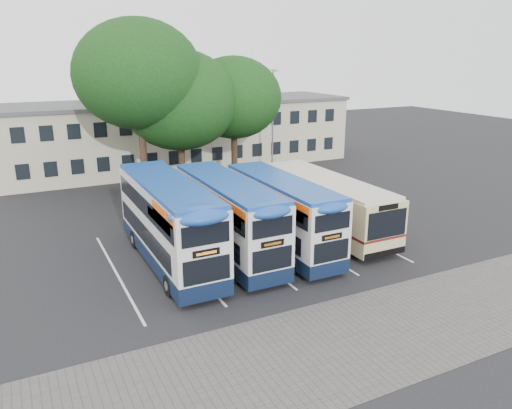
{
  "coord_description": "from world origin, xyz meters",
  "views": [
    {
      "loc": [
        -14.64,
        -18.09,
        10.37
      ],
      "look_at": [
        -3.1,
        5.0,
        2.51
      ],
      "focal_mm": 35.0,
      "sensor_mm": 36.0,
      "label": 1
    }
  ],
  "objects": [
    {
      "name": "depot_building",
      "position": [
        0.0,
        26.99,
        3.15
      ],
      "size": [
        32.4,
        8.4,
        6.2
      ],
      "color": "#B6AA92",
      "rests_on": "ground"
    },
    {
      "name": "ground",
      "position": [
        0.0,
        0.0,
        0.0
      ],
      "size": [
        120.0,
        120.0,
        0.0
      ],
      "primitive_type": "plane",
      "color": "black",
      "rests_on": "ground"
    },
    {
      "name": "bus_single",
      "position": [
        1.94,
        5.83,
        1.86
      ],
      "size": [
        2.81,
        11.02,
        3.29
      ],
      "color": "#CAB986",
      "rests_on": "ground"
    },
    {
      "name": "tree_mid",
      "position": [
        -3.1,
        17.56,
        7.06
      ],
      "size": [
        8.58,
        8.58,
        10.72
      ],
      "color": "black",
      "rests_on": "ground"
    },
    {
      "name": "tree_left",
      "position": [
        -6.12,
        17.01,
        8.96
      ],
      "size": [
        8.85,
        8.85,
        12.74
      ],
      "color": "black",
      "rests_on": "ground"
    },
    {
      "name": "bus_dd_right",
      "position": [
        -1.94,
        4.31,
        2.18
      ],
      "size": [
        2.3,
        9.5,
        3.96
      ],
      "color": "#0D1932",
      "rests_on": "ground"
    },
    {
      "name": "lamp_post",
      "position": [
        6.0,
        19.97,
        5.08
      ],
      "size": [
        0.25,
        1.05,
        9.06
      ],
      "color": "gray",
      "rests_on": "ground"
    },
    {
      "name": "bus_dd_left",
      "position": [
        -7.98,
        5.05,
        2.39
      ],
      "size": [
        2.53,
        10.43,
        4.34
      ],
      "color": "#0D1932",
      "rests_on": "ground"
    },
    {
      "name": "tree_right",
      "position": [
        1.59,
        18.31,
        7.0
      ],
      "size": [
        7.52,
        7.52,
        10.21
      ],
      "color": "black",
      "rests_on": "ground"
    },
    {
      "name": "bus_dd_mid",
      "position": [
        -4.9,
        4.77,
        2.27
      ],
      "size": [
        2.39,
        9.88,
        4.11
      ],
      "color": "#0D1932",
      "rests_on": "ground"
    },
    {
      "name": "bay_lines",
      "position": [
        -3.75,
        5.0,
        0.01
      ],
      "size": [
        14.12,
        11.0,
        0.01
      ],
      "color": "silver",
      "rests_on": "ground"
    },
    {
      "name": "paving_strip",
      "position": [
        -2.0,
        -5.0,
        0.01
      ],
      "size": [
        40.0,
        6.0,
        0.01
      ],
      "primitive_type": "cube",
      "color": "#595654",
      "rests_on": "ground"
    }
  ]
}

